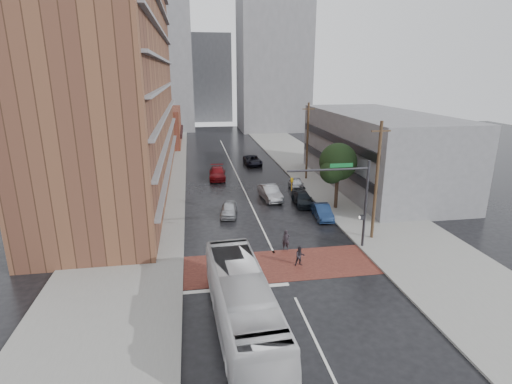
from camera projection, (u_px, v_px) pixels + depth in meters
name	position (u px, v px, depth m)	size (l,w,h in m)	color
ground	(281.00, 268.00, 28.92)	(160.00, 160.00, 0.00)	black
crosswalk	(280.00, 265.00, 29.39)	(14.00, 5.00, 0.02)	brown
sidewalk_west	(150.00, 183.00, 50.76)	(9.00, 90.00, 0.15)	gray
sidewalk_east	(323.00, 176.00, 54.30)	(9.00, 90.00, 0.15)	gray
apartment_block	(117.00, 69.00, 45.42)	(10.00, 44.00, 28.00)	brown
storefront_west	(159.00, 127.00, 77.11)	(8.00, 16.00, 7.00)	brown
building_east	(377.00, 150.00, 49.08)	(11.00, 26.00, 9.00)	gray
distant_tower_west	(154.00, 62.00, 95.89)	(18.00, 16.00, 32.00)	gray
distant_tower_east	(273.00, 53.00, 93.96)	(16.00, 14.00, 36.00)	gray
distant_tower_center	(209.00, 78.00, 115.27)	(12.00, 10.00, 24.00)	gray
street_tree	(338.00, 164.00, 40.25)	(4.20, 4.10, 6.90)	#332319
signal_mast	(349.00, 192.00, 30.83)	(6.50, 0.30, 7.20)	#2D2D33
utility_pole_near	(377.00, 181.00, 32.58)	(1.60, 0.26, 10.00)	#473321
utility_pole_far	(307.00, 141.00, 51.49)	(1.60, 0.26, 10.00)	#473321
transit_bus	(243.00, 304.00, 21.45)	(2.78, 11.89, 3.31)	silver
pedestrian_a	(286.00, 240.00, 31.65)	(0.62, 0.41, 1.71)	black
pedestrian_b	(300.00, 256.00, 29.15)	(0.73, 0.57, 1.50)	black
car_travel_a	(229.00, 209.00, 39.40)	(1.57, 3.90, 1.33)	#B8BCC1
car_travel_b	(270.00, 193.00, 44.33)	(1.70, 4.86, 1.60)	#ACAEB4
car_travel_c	(217.00, 173.00, 53.13)	(2.13, 5.23, 1.52)	maroon
suv_travel	(253.00, 160.00, 61.07)	(2.36, 5.11, 1.42)	black
car_parked_near	(322.00, 212.00, 38.65)	(1.44, 4.13, 1.36)	#152749
car_parked_mid	(302.00, 199.00, 42.75)	(1.84, 4.53, 1.32)	black
car_parked_far	(296.00, 184.00, 48.18)	(1.62, 4.04, 1.38)	#B3B6BB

